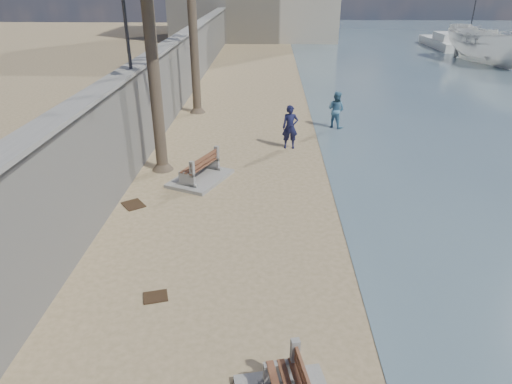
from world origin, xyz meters
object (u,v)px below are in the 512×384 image
object	(u,v)px
bench_far	(200,169)
boat_cruiser	(489,43)
person_a	(290,124)
yacht_far	(442,44)
person_b	(336,108)
sailboat_west	(469,35)

from	to	relation	value
bench_far	boat_cruiser	bearing A→B (deg)	50.26
person_a	yacht_far	world-z (taller)	person_a
boat_cruiser	yacht_far	bearing A→B (deg)	75.42
person_b	boat_cruiser	bearing A→B (deg)	-91.49
person_b	sailboat_west	size ratio (longest dim) A/B	0.20
yacht_far	person_a	bearing A→B (deg)	150.24
bench_far	yacht_far	world-z (taller)	yacht_far
boat_cruiser	sailboat_west	world-z (taller)	sailboat_west
person_b	bench_far	bearing A→B (deg)	86.83
person_b	yacht_far	xyz separation A→B (m)	(14.20, 27.23, -0.61)
boat_cruiser	yacht_far	xyz separation A→B (m)	(-0.36, 9.43, -1.27)
person_a	sailboat_west	xyz separation A→B (m)	(22.38, 38.35, -0.71)
bench_far	sailboat_west	bearing A→B (deg)	58.46
yacht_far	bench_far	bearing A→B (deg)	148.43
person_b	boat_cruiser	xyz separation A→B (m)	(14.56, 17.80, 0.66)
boat_cruiser	sailboat_west	size ratio (longest dim) A/B	0.41
boat_cruiser	sailboat_west	distance (m)	18.48
person_a	boat_cruiser	world-z (taller)	boat_cruiser
person_b	boat_cruiser	size ratio (longest dim) A/B	0.47
bench_far	yacht_far	xyz separation A→B (m)	(19.79, 33.67, -0.06)
bench_far	person_b	xyz separation A→B (m)	(5.59, 6.44, 0.55)
boat_cruiser	yacht_far	size ratio (longest dim) A/B	0.51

